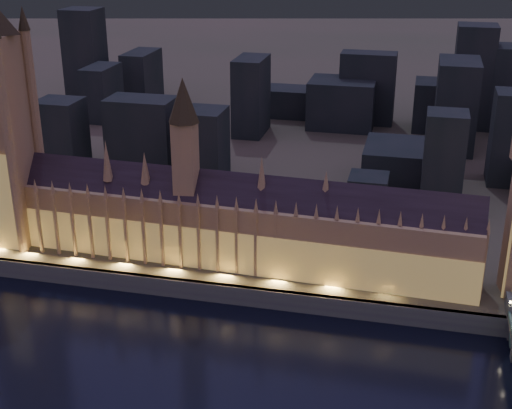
# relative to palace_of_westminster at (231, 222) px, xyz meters

# --- Properties ---
(ground_plane) EXTENTS (2000.00, 2000.00, 0.00)m
(ground_plane) POSITION_rel_palace_of_westminster_xyz_m (7.20, -61.75, -26.37)
(ground_plane) COLOR black
(ground_plane) RESTS_ON ground
(north_bank) EXTENTS (2000.00, 960.00, 8.00)m
(north_bank) POSITION_rel_palace_of_westminster_xyz_m (7.20, 458.25, -22.37)
(north_bank) COLOR #3C4730
(north_bank) RESTS_ON ground
(embankment_wall) EXTENTS (2000.00, 2.50, 8.00)m
(embankment_wall) POSITION_rel_palace_of_westminster_xyz_m (7.20, -20.75, -22.37)
(embankment_wall) COLOR #424648
(embankment_wall) RESTS_ON ground
(palace_of_westminster) EXTENTS (202.00, 29.31, 78.00)m
(palace_of_westminster) POSITION_rel_palace_of_westminster_xyz_m (0.00, 0.00, 0.00)
(palace_of_westminster) COLOR #948058
(palace_of_westminster) RESTS_ON north_bank
(city_backdrop) EXTENTS (489.68, 215.63, 71.78)m
(city_backdrop) POSITION_rel_palace_of_westminster_xyz_m (41.31, 183.97, 4.71)
(city_backdrop) COLOR black
(city_backdrop) RESTS_ON north_bank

